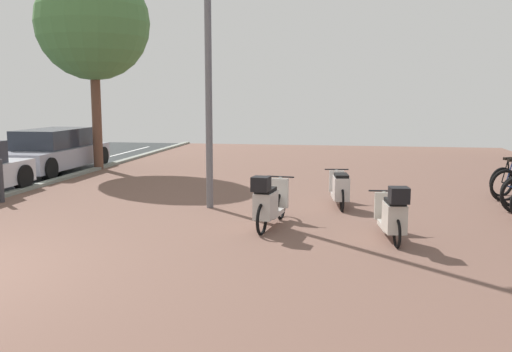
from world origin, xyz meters
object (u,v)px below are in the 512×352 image
object	(u,v)px
lamp_post	(208,33)
bollard_far	(1,181)
street_tree	(93,24)
scooter_near	(269,203)
scooter_mid	(340,189)
parked_car_far	(54,151)
scooter_far	(393,214)

from	to	relation	value
lamp_post	bollard_far	bearing A→B (deg)	-177.63
street_tree	bollard_far	distance (m)	6.79
scooter_near	scooter_mid	distance (m)	2.41
parked_car_far	lamp_post	xyz separation A→B (m)	(6.04, -4.57, 2.90)
parked_car_far	scooter_mid	bearing A→B (deg)	-25.09
parked_car_far	lamp_post	size ratio (longest dim) A/B	0.68
lamp_post	scooter_far	bearing A→B (deg)	-30.90
scooter_near	scooter_far	distance (m)	2.12
scooter_near	street_tree	world-z (taller)	street_tree
scooter_near	scooter_far	bearing A→B (deg)	-13.83
scooter_near	parked_car_far	size ratio (longest dim) A/B	0.42
scooter_mid	lamp_post	distance (m)	4.13
street_tree	bollard_far	bearing A→B (deg)	-86.32
scooter_near	scooter_far	world-z (taller)	scooter_near
scooter_near	scooter_mid	xyz separation A→B (m)	(1.18, 2.10, -0.07)
scooter_far	street_tree	world-z (taller)	street_tree
scooter_near	scooter_far	xyz separation A→B (m)	(2.06, -0.51, -0.02)
scooter_mid	parked_car_far	bearing A→B (deg)	154.91
scooter_far	bollard_far	bearing A→B (deg)	166.73
scooter_far	parked_car_far	world-z (taller)	parked_car_far
scooter_mid	scooter_far	bearing A→B (deg)	-71.47
scooter_mid	scooter_near	bearing A→B (deg)	-119.37
scooter_far	parked_car_far	xyz separation A→B (m)	(-9.56, 6.67, 0.19)
scooter_near	lamp_post	distance (m)	3.75
street_tree	scooter_far	bearing A→B (deg)	-41.20
scooter_mid	parked_car_far	distance (m)	9.59
scooter_far	parked_car_far	bearing A→B (deg)	145.08
scooter_mid	street_tree	distance (m)	9.86
parked_car_far	street_tree	distance (m)	4.05
scooter_far	lamp_post	size ratio (longest dim) A/B	0.26
scooter_near	parked_car_far	world-z (taller)	parked_car_far
lamp_post	parked_car_far	bearing A→B (deg)	142.90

